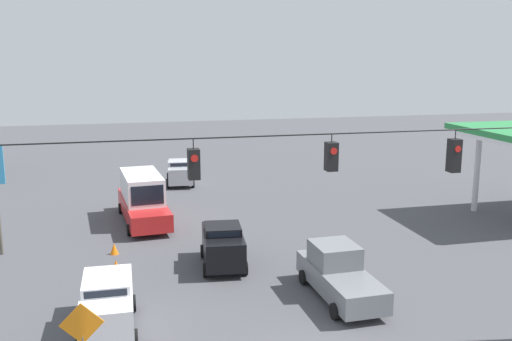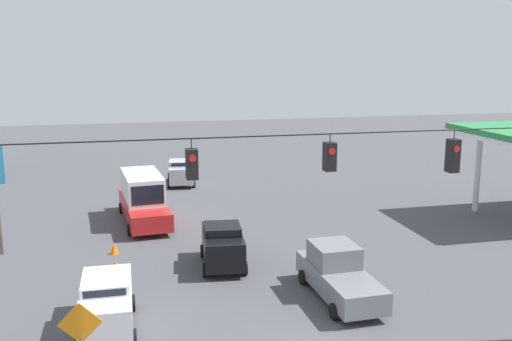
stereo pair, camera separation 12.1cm
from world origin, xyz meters
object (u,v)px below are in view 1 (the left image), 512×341
object	(u,v)px
pickup_truck_grey_crossing_near	(339,274)
work_zone_sign	(82,331)
traffic_cone_third	(114,287)
overhead_signal_span	(332,219)
traffic_cone_fourth	(116,266)
sedan_silver_withflow_deep	(180,172)
sedan_black_withflow_mid	(223,245)
sedan_white_parked_shoulder	(107,303)
traffic_cone_second	(118,312)
box_truck_red_withflow_far	(143,198)
traffic_cone_fifth	(114,249)

from	to	relation	value
pickup_truck_grey_crossing_near	work_zone_sign	bearing A→B (deg)	25.53
traffic_cone_third	work_zone_sign	distance (m)	7.41
overhead_signal_span	traffic_cone_fourth	size ratio (longest dim) A/B	36.78
sedan_silver_withflow_deep	traffic_cone_third	world-z (taller)	sedan_silver_withflow_deep
overhead_signal_span	work_zone_sign	xyz separation A→B (m)	(7.34, -0.71, -3.06)
sedan_black_withflow_mid	sedan_white_parked_shoulder	bearing A→B (deg)	46.05
sedan_black_withflow_mid	traffic_cone_third	distance (m)	5.49
sedan_white_parked_shoulder	pickup_truck_grey_crossing_near	bearing A→B (deg)	-174.86
pickup_truck_grey_crossing_near	sedan_white_parked_shoulder	world-z (taller)	pickup_truck_grey_crossing_near
traffic_cone_second	traffic_cone_third	bearing A→B (deg)	-86.74
sedan_black_withflow_mid	traffic_cone_fourth	distance (m)	5.01
sedan_black_withflow_mid	traffic_cone_fourth	world-z (taller)	sedan_black_withflow_mid
sedan_white_parked_shoulder	traffic_cone_third	world-z (taller)	sedan_white_parked_shoulder
overhead_signal_span	traffic_cone_second	bearing A→B (deg)	-40.01
overhead_signal_span	box_truck_red_withflow_far	distance (m)	19.33
sedan_silver_withflow_deep	sedan_white_parked_shoulder	distance (m)	23.86
traffic_cone_third	traffic_cone_second	bearing A→B (deg)	93.26
sedan_white_parked_shoulder	traffic_cone_fifth	distance (m)	8.29
box_truck_red_withflow_far	overhead_signal_span	bearing A→B (deg)	104.83
overhead_signal_span	sedan_white_parked_shoulder	distance (m)	9.07
work_zone_sign	overhead_signal_span	bearing A→B (deg)	174.49
sedan_black_withflow_mid	sedan_white_parked_shoulder	xyz separation A→B (m)	(5.20, 5.40, 0.01)
overhead_signal_span	box_truck_red_withflow_far	size ratio (longest dim) A/B	2.77
sedan_silver_withflow_deep	traffic_cone_second	xyz separation A→B (m)	(4.78, 22.49, -0.69)
sedan_white_parked_shoulder	traffic_cone_fifth	world-z (taller)	sedan_white_parked_shoulder
sedan_silver_withflow_deep	traffic_cone_fifth	world-z (taller)	sedan_silver_withflow_deep
sedan_silver_withflow_deep	box_truck_red_withflow_far	distance (m)	10.06
traffic_cone_second	traffic_cone_third	xyz separation A→B (m)	(0.14, -2.49, 0.00)
sedan_black_withflow_mid	pickup_truck_grey_crossing_near	xyz separation A→B (m)	(-4.01, 4.57, -0.06)
box_truck_red_withflow_far	traffic_cone_fifth	distance (m)	5.90
box_truck_red_withflow_far	sedan_black_withflow_mid	bearing A→B (deg)	111.64
traffic_cone_third	work_zone_sign	size ratio (longest dim) A/B	0.20
sedan_white_parked_shoulder	traffic_cone_fourth	bearing A→B (deg)	-92.66
pickup_truck_grey_crossing_near	sedan_white_parked_shoulder	size ratio (longest dim) A/B	1.21
traffic_cone_fourth	work_zone_sign	xyz separation A→B (m)	(0.88, 9.65, 1.71)
sedan_black_withflow_mid	pickup_truck_grey_crossing_near	distance (m)	6.08
overhead_signal_span	box_truck_red_withflow_far	world-z (taller)	overhead_signal_span
work_zone_sign	traffic_cone_fifth	bearing A→B (deg)	-93.71
overhead_signal_span	sedan_black_withflow_mid	world-z (taller)	overhead_signal_span
work_zone_sign	traffic_cone_third	bearing A→B (deg)	-96.29
sedan_white_parked_shoulder	traffic_cone_fifth	bearing A→B (deg)	-91.21
sedan_white_parked_shoulder	traffic_cone_fourth	distance (m)	5.85
traffic_cone_fourth	traffic_cone_second	bearing A→B (deg)	90.61
traffic_cone_fifth	overhead_signal_span	bearing A→B (deg)	117.08
overhead_signal_span	sedan_silver_withflow_deep	xyz separation A→B (m)	(1.63, -27.88, -4.07)
overhead_signal_span	work_zone_sign	size ratio (longest dim) A/B	7.30
work_zone_sign	traffic_cone_fourth	bearing A→B (deg)	-95.21
overhead_signal_span	traffic_cone_second	world-z (taller)	overhead_signal_span
sedan_black_withflow_mid	traffic_cone_third	size ratio (longest dim) A/B	7.22
sedan_silver_withflow_deep	traffic_cone_second	world-z (taller)	sedan_silver_withflow_deep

